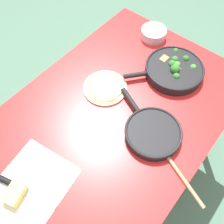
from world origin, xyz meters
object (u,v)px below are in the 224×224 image
Objects in this scene: skillet_eggs at (152,132)px; prep_bowl_steel at (153,33)px; skillet_broccoli at (174,69)px; dinner_plate_stack at (105,87)px; grater_knife at (18,187)px; wooden_spoon at (169,159)px; cheese_block at (15,194)px.

skillet_eggs is 2.63× the size of prep_bowl_steel.
skillet_broccoli reaches higher than dinner_plate_stack.
skillet_broccoli is 1.37× the size of grater_knife.
cheese_block is at bearing 74.41° from wooden_spoon.
skillet_eggs reaches higher than grater_knife.
prep_bowl_steel reaches higher than wooden_spoon.
prep_bowl_steel reaches higher than grater_knife.
skillet_broccoli is at bearing -123.92° from prep_bowl_steel.
prep_bowl_steel reaches higher than cheese_block.
skillet_broccoli reaches higher than skillet_eggs.
skillet_broccoli is at bearing -49.44° from skillet_eggs.
grater_knife is at bearing 71.82° from wooden_spoon.
skillet_broccoli is at bearing -34.36° from dinner_plate_stack.
prep_bowl_steel is (0.51, 0.35, 0.00)m from skillet_eggs.
wooden_spoon is at bearing -104.34° from dinner_plate_stack.
skillet_broccoli reaches higher than wooden_spoon.
dinner_plate_stack is (-0.30, 0.20, -0.02)m from skillet_broccoli.
prep_bowl_steel is (1.03, 0.08, 0.02)m from grater_knife.
wooden_spoon is at bearing 179.55° from skillet_eggs.
cheese_block is at bearing -174.88° from prep_bowl_steel.
dinner_plate_stack is (0.60, 0.07, -0.01)m from cheese_block.
cheese_block is at bearing -70.86° from grater_knife.
grater_knife is (-0.87, 0.15, -0.02)m from skillet_broccoli.
prep_bowl_steel is (1.05, 0.09, 0.01)m from cheese_block.
dinner_plate_stack is (0.11, 0.44, 0.00)m from wooden_spoon.
cheese_block is 0.70× the size of prep_bowl_steel.
skillet_eggs is 1.42× the size of grater_knife.
prep_bowl_steel is at bearing 5.12° from cheese_block.
grater_knife is at bearing 35.01° from cheese_block.
grater_knife is 0.58m from dinner_plate_stack.
prep_bowl_steel is (0.45, 0.03, 0.01)m from dinner_plate_stack.
prep_bowl_steel is (0.15, 0.23, -0.00)m from skillet_broccoli.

